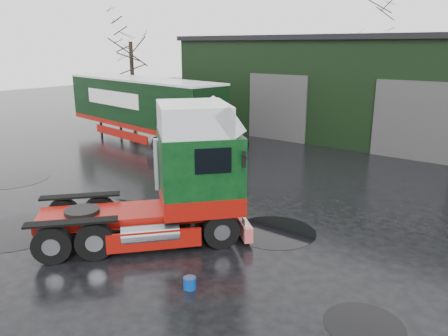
% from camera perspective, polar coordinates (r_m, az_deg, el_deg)
% --- Properties ---
extents(ground, '(100.00, 100.00, 0.00)m').
position_cam_1_polar(ground, '(13.42, -2.54, -9.43)').
color(ground, black).
extents(warehouse, '(32.40, 12.40, 6.30)m').
position_cam_1_polar(warehouse, '(29.90, 26.76, 9.22)').
color(warehouse, black).
rests_on(warehouse, ground).
extents(hero_tractor, '(6.48, 6.92, 4.14)m').
position_cam_1_polar(hero_tractor, '(13.05, -11.41, -0.73)').
color(hero_tractor, black).
rests_on(hero_tractor, ground).
extents(trailer_left, '(12.72, 4.20, 3.88)m').
position_cam_1_polar(trailer_left, '(26.60, -10.69, 7.35)').
color(trailer_left, silver).
rests_on(trailer_left, ground).
extents(wash_bucket, '(0.35, 0.35, 0.29)m').
position_cam_1_polar(wash_bucket, '(10.97, -4.50, -14.75)').
color(wash_bucket, '#073699').
rests_on(wash_bucket, ground).
extents(tree_left, '(4.40, 4.40, 8.50)m').
position_cam_1_polar(tree_left, '(32.75, -11.95, 12.89)').
color(tree_left, black).
rests_on(tree_left, ground).
extents(tree_back_a, '(4.40, 4.40, 9.50)m').
position_cam_1_polar(tree_back_a, '(41.61, 18.95, 13.63)').
color(tree_back_a, black).
rests_on(tree_back_a, ground).
extents(puddle_0, '(2.97, 2.97, 0.01)m').
position_cam_1_polar(puddle_0, '(16.07, -16.07, -5.67)').
color(puddle_0, black).
rests_on(puddle_0, ground).
extents(puddle_1, '(2.63, 2.63, 0.01)m').
position_cam_1_polar(puddle_1, '(14.06, 6.60, -8.28)').
color(puddle_1, black).
rests_on(puddle_1, ground).
extents(puddle_2, '(3.26, 3.26, 0.01)m').
position_cam_1_polar(puddle_2, '(21.57, -26.02, -1.21)').
color(puddle_2, black).
rests_on(puddle_2, ground).
extents(puddle_3, '(1.71, 1.71, 0.01)m').
position_cam_1_polar(puddle_3, '(10.24, 17.81, -18.94)').
color(puddle_3, black).
rests_on(puddle_3, ground).
extents(puddle_4, '(3.01, 3.01, 0.01)m').
position_cam_1_polar(puddle_4, '(15.45, -25.55, -7.53)').
color(puddle_4, black).
rests_on(puddle_4, ground).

